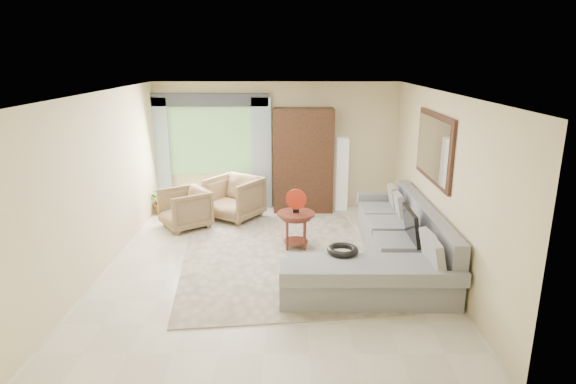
{
  "coord_description": "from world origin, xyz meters",
  "views": [
    {
      "loc": [
        0.28,
        -6.86,
        3.09
      ],
      "look_at": [
        0.25,
        0.35,
        1.05
      ],
      "focal_mm": 30.0,
      "sensor_mm": 36.0,
      "label": 1
    }
  ],
  "objects_px": {
    "coffee_table": "(296,230)",
    "floor_lamp": "(342,174)",
    "sectional_sofa": "(390,251)",
    "armchair_right": "(234,198)",
    "armchair_left": "(185,209)",
    "armoire": "(303,160)",
    "potted_plant": "(162,201)",
    "tv_screen": "(411,225)"
  },
  "relations": [
    {
      "from": "sectional_sofa",
      "to": "armchair_right",
      "type": "distance_m",
      "value": 3.48
    },
    {
      "from": "sectional_sofa",
      "to": "floor_lamp",
      "type": "bearing_deg",
      "value": 98.33
    },
    {
      "from": "tv_screen",
      "to": "floor_lamp",
      "type": "height_order",
      "value": "floor_lamp"
    },
    {
      "from": "coffee_table",
      "to": "armoire",
      "type": "bearing_deg",
      "value": 85.36
    },
    {
      "from": "sectional_sofa",
      "to": "tv_screen",
      "type": "xyz_separation_m",
      "value": [
        0.27,
        -0.07,
        0.44
      ]
    },
    {
      "from": "armchair_left",
      "to": "armoire",
      "type": "relative_size",
      "value": 0.39
    },
    {
      "from": "coffee_table",
      "to": "potted_plant",
      "type": "relative_size",
      "value": 1.18
    },
    {
      "from": "sectional_sofa",
      "to": "armchair_right",
      "type": "bearing_deg",
      "value": 138.15
    },
    {
      "from": "armchair_right",
      "to": "tv_screen",
      "type": "bearing_deg",
      "value": -6.91
    },
    {
      "from": "armchair_right",
      "to": "armoire",
      "type": "xyz_separation_m",
      "value": [
        1.35,
        0.58,
        0.63
      ]
    },
    {
      "from": "armchair_left",
      "to": "potted_plant",
      "type": "relative_size",
      "value": 1.53
    },
    {
      "from": "potted_plant",
      "to": "armoire",
      "type": "xyz_separation_m",
      "value": [
        2.87,
        0.27,
        0.79
      ]
    },
    {
      "from": "armchair_right",
      "to": "floor_lamp",
      "type": "relative_size",
      "value": 0.61
    },
    {
      "from": "tv_screen",
      "to": "armoire",
      "type": "height_order",
      "value": "armoire"
    },
    {
      "from": "tv_screen",
      "to": "armoire",
      "type": "distance_m",
      "value": 3.34
    },
    {
      "from": "potted_plant",
      "to": "tv_screen",
      "type": "bearing_deg",
      "value": -31.67
    },
    {
      "from": "sectional_sofa",
      "to": "armchair_left",
      "type": "xyz_separation_m",
      "value": [
        -3.45,
        1.79,
        0.08
      ]
    },
    {
      "from": "coffee_table",
      "to": "floor_lamp",
      "type": "distance_m",
      "value": 2.4
    },
    {
      "from": "sectional_sofa",
      "to": "armchair_left",
      "type": "bearing_deg",
      "value": 152.54
    },
    {
      "from": "sectional_sofa",
      "to": "potted_plant",
      "type": "xyz_separation_m",
      "value": [
        -4.11,
        2.62,
        -0.02
      ]
    },
    {
      "from": "coffee_table",
      "to": "armchair_left",
      "type": "relative_size",
      "value": 0.77
    },
    {
      "from": "armchair_left",
      "to": "potted_plant",
      "type": "distance_m",
      "value": 1.06
    },
    {
      "from": "coffee_table",
      "to": "armoire",
      "type": "height_order",
      "value": "armoire"
    },
    {
      "from": "tv_screen",
      "to": "coffee_table",
      "type": "distance_m",
      "value": 1.93
    },
    {
      "from": "armchair_left",
      "to": "armchair_right",
      "type": "relative_size",
      "value": 0.88
    },
    {
      "from": "armchair_left",
      "to": "floor_lamp",
      "type": "relative_size",
      "value": 0.54
    },
    {
      "from": "sectional_sofa",
      "to": "potted_plant",
      "type": "distance_m",
      "value": 4.87
    },
    {
      "from": "sectional_sofa",
      "to": "armoire",
      "type": "xyz_separation_m",
      "value": [
        -1.23,
        2.9,
        0.77
      ]
    },
    {
      "from": "potted_plant",
      "to": "sectional_sofa",
      "type": "bearing_deg",
      "value": -32.59
    },
    {
      "from": "coffee_table",
      "to": "armoire",
      "type": "distance_m",
      "value": 2.22
    },
    {
      "from": "armoire",
      "to": "coffee_table",
      "type": "bearing_deg",
      "value": -94.64
    },
    {
      "from": "armchair_right",
      "to": "sectional_sofa",
      "type": "bearing_deg",
      "value": -8.83
    },
    {
      "from": "armchair_right",
      "to": "floor_lamp",
      "type": "distance_m",
      "value": 2.27
    },
    {
      "from": "coffee_table",
      "to": "armchair_right",
      "type": "bearing_deg",
      "value": 128.03
    },
    {
      "from": "armoire",
      "to": "floor_lamp",
      "type": "xyz_separation_m",
      "value": [
        0.8,
        0.06,
        -0.3
      ]
    },
    {
      "from": "potted_plant",
      "to": "floor_lamp",
      "type": "height_order",
      "value": "floor_lamp"
    },
    {
      "from": "tv_screen",
      "to": "sectional_sofa",
      "type": "bearing_deg",
      "value": 164.91
    },
    {
      "from": "potted_plant",
      "to": "armoire",
      "type": "distance_m",
      "value": 2.99
    },
    {
      "from": "sectional_sofa",
      "to": "tv_screen",
      "type": "distance_m",
      "value": 0.52
    },
    {
      "from": "tv_screen",
      "to": "coffee_table",
      "type": "bearing_deg",
      "value": 152.34
    },
    {
      "from": "sectional_sofa",
      "to": "coffee_table",
      "type": "xyz_separation_m",
      "value": [
        -1.4,
        0.8,
        0.04
      ]
    },
    {
      "from": "sectional_sofa",
      "to": "armchair_right",
      "type": "height_order",
      "value": "sectional_sofa"
    }
  ]
}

